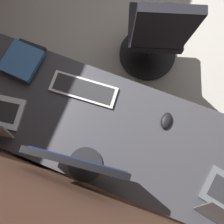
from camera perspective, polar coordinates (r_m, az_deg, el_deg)
name	(u,v)px	position (r m, az deg, el deg)	size (l,w,h in m)	color
floor_plane	(186,6)	(2.80, 18.51, 24.37)	(4.89, 4.89, 0.00)	#B2ADA3
desk	(109,130)	(1.42, -0.73, -4.64)	(2.17, 0.68, 0.73)	#38383D
drawer_pedestal	(66,124)	(1.79, -11.64, -2.94)	(0.40, 0.51, 0.69)	#38383D
monitor_primary	(80,163)	(1.12, -8.09, -12.80)	(0.48, 0.20, 0.39)	black
keyboard_main	(84,89)	(1.42, -7.27, 5.80)	(0.43, 0.17, 0.02)	silver
mouse_spare	(166,121)	(1.39, 13.73, -2.13)	(0.06, 0.10, 0.03)	black
book_stack_near	(23,61)	(1.57, -21.78, 12.11)	(0.23, 0.26, 0.06)	black
office_chair	(155,36)	(1.95, 10.96, 18.51)	(0.56, 0.60, 0.97)	black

